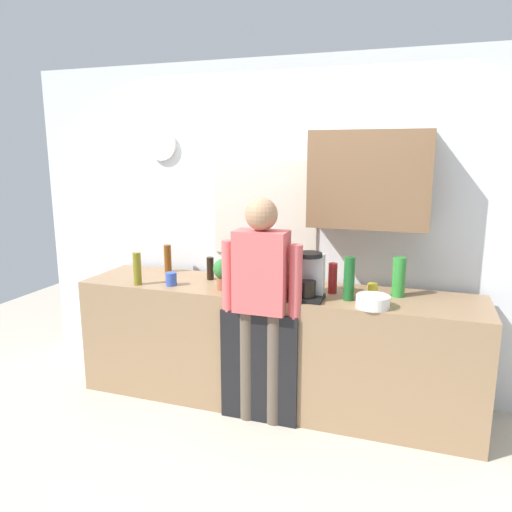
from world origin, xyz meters
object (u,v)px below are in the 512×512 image
(bottle_green_wine, at_px, (349,279))
(person_at_sink, at_px, (261,293))
(cup_blue_mug, at_px, (171,279))
(cup_yellow_cup, at_px, (372,290))
(bottle_red_vinegar, at_px, (333,278))
(mixing_bowl, at_px, (373,302))
(dish_soap, at_px, (260,272))
(cup_white_mug, at_px, (282,281))
(bottle_olive_oil, at_px, (137,269))
(bottle_dark_sauce, at_px, (210,268))
(bottle_amber_beer, at_px, (168,258))
(potted_plant, at_px, (223,272))
(coffee_maker, at_px, (310,278))
(bottle_clear_soda, at_px, (399,277))

(bottle_green_wine, distance_m, person_at_sink, 0.61)
(cup_blue_mug, xyz_separation_m, cup_yellow_cup, (1.47, 0.22, -0.01))
(bottle_red_vinegar, xyz_separation_m, mixing_bowl, (0.31, -0.25, -0.07))
(mixing_bowl, xyz_separation_m, dish_soap, (-0.90, 0.37, 0.04))
(cup_blue_mug, bearing_deg, bottle_red_vinegar, 9.00)
(cup_blue_mug, xyz_separation_m, cup_white_mug, (0.81, 0.22, -0.00))
(bottle_olive_oil, xyz_separation_m, cup_yellow_cup, (1.72, 0.28, -0.08))
(bottle_olive_oil, bearing_deg, bottle_dark_sauce, 34.63)
(bottle_olive_oil, height_order, cup_yellow_cup, bottle_olive_oil)
(bottle_amber_beer, relative_size, cup_blue_mug, 2.30)
(potted_plant, height_order, dish_soap, potted_plant)
(coffee_maker, height_order, bottle_red_vinegar, coffee_maker)
(bottle_olive_oil, distance_m, mixing_bowl, 1.76)
(mixing_bowl, height_order, potted_plant, potted_plant)
(cup_white_mug, bearing_deg, bottle_red_vinegar, -4.61)
(bottle_red_vinegar, distance_m, dish_soap, 0.60)
(cup_blue_mug, distance_m, dish_soap, 0.68)
(bottle_green_wine, relative_size, cup_yellow_cup, 3.53)
(cup_blue_mug, bearing_deg, mixing_bowl, -2.22)
(cup_blue_mug, xyz_separation_m, dish_soap, (0.61, 0.32, 0.03))
(bottle_clear_soda, relative_size, bottle_red_vinegar, 1.27)
(bottle_amber_beer, height_order, bottle_clear_soda, bottle_clear_soda)
(cup_yellow_cup, bearing_deg, mixing_bowl, -83.87)
(bottle_green_wine, bearing_deg, bottle_clear_soda, 31.91)
(bottle_amber_beer, xyz_separation_m, mixing_bowl, (1.74, -0.44, -0.07))
(cup_blue_mug, height_order, cup_white_mug, cup_blue_mug)
(bottle_green_wine, height_order, bottle_red_vinegar, bottle_green_wine)
(bottle_green_wine, relative_size, dish_soap, 1.67)
(cup_white_mug, xyz_separation_m, person_at_sink, (-0.05, -0.35, -0.00))
(dish_soap, relative_size, person_at_sink, 0.11)
(bottle_amber_beer, bearing_deg, mixing_bowl, -14.22)
(bottle_dark_sauce, xyz_separation_m, cup_white_mug, (0.60, -0.04, -0.04))
(cup_blue_mug, height_order, person_at_sink, person_at_sink)
(potted_plant, bearing_deg, bottle_red_vinegar, 11.77)
(bottle_amber_beer, relative_size, potted_plant, 1.00)
(cup_yellow_cup, bearing_deg, bottle_olive_oil, -170.67)
(potted_plant, relative_size, dish_soap, 1.28)
(potted_plant, bearing_deg, coffee_maker, -2.26)
(bottle_red_vinegar, xyz_separation_m, potted_plant, (-0.78, -0.16, 0.02))
(bottle_clear_soda, xyz_separation_m, mixing_bowl, (-0.14, -0.31, -0.10))
(bottle_olive_oil, xyz_separation_m, potted_plant, (0.67, 0.09, 0.01))
(bottle_olive_oil, xyz_separation_m, person_at_sink, (1.01, -0.07, -0.08))
(bottle_amber_beer, xyz_separation_m, cup_yellow_cup, (1.71, -0.16, -0.07))
(bottle_dark_sauce, relative_size, person_at_sink, 0.11)
(bottle_dark_sauce, relative_size, cup_white_mug, 1.89)
(bottle_red_vinegar, distance_m, cup_blue_mug, 1.21)
(person_at_sink, bearing_deg, coffee_maker, 33.77)
(bottle_clear_soda, distance_m, bottle_green_wine, 0.37)
(bottle_green_wine, relative_size, potted_plant, 1.30)
(bottle_clear_soda, height_order, bottle_red_vinegar, bottle_clear_soda)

